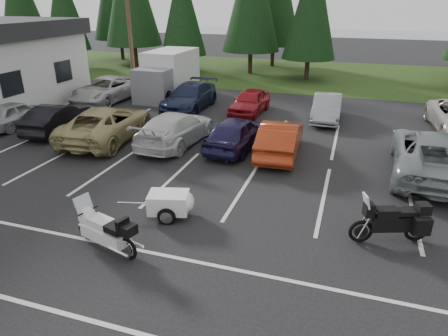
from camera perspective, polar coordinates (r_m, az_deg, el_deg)
ground at (r=13.17m, az=-0.34°, el=-4.25°), size 120.00×120.00×0.00m
grass_strip at (r=35.81m, az=12.14°, el=12.94°), size 80.00×16.00×0.01m
lake_water at (r=66.37m, az=19.03°, el=16.75°), size 70.00×50.00×0.02m
utility_pole at (r=26.88m, az=-13.43°, el=19.68°), size 1.60×0.26×9.00m
box_truck at (r=26.73m, az=-8.44°, el=13.00°), size 2.40×5.60×2.90m
stall_markings at (r=14.90m, az=2.08°, el=-0.86°), size 32.00×16.00×0.01m
conifer_1 at (r=41.27m, az=-21.98°, el=20.71°), size 3.96×3.96×9.22m
conifer_3 at (r=35.47m, az=-6.01°, el=21.78°), size 3.87×3.87×9.02m
conifer_5 at (r=32.91m, az=12.49°, el=21.93°), size 4.14×4.14×9.63m
car_near_0 at (r=22.87m, az=-27.64°, el=6.87°), size 1.79×3.98×1.33m
car_near_1 at (r=21.10m, az=-22.69°, el=6.59°), size 1.85×4.27×1.36m
car_near_2 at (r=19.07m, az=-16.39°, el=6.12°), size 3.10×5.80×1.55m
car_near_3 at (r=17.92m, az=-6.86°, el=5.64°), size 2.35×5.07×1.43m
car_near_4 at (r=17.17m, az=1.78°, el=5.01°), size 2.08×4.34×1.43m
car_near_5 at (r=16.66m, az=8.06°, el=4.23°), size 1.74×4.44×1.44m
car_near_6 at (r=16.39m, az=27.79°, el=1.79°), size 3.14×6.15×1.66m
car_far_0 at (r=26.55m, az=-16.52°, el=10.69°), size 2.73×5.51×1.50m
car_far_1 at (r=23.69m, az=-4.95°, el=10.09°), size 2.10×5.09×1.47m
car_far_2 at (r=22.80m, az=3.72°, el=9.45°), size 1.81×4.05×1.35m
car_far_3 at (r=22.13m, az=14.49°, el=8.33°), size 1.53×4.11×1.34m
touring_motorcycle at (r=10.76m, az=-16.69°, el=-8.01°), size 2.54×1.39×1.34m
cargo_trailer at (r=12.02m, az=-7.88°, el=-5.23°), size 1.89×1.37×0.79m
adventure_motorcycle at (r=11.46m, az=22.76°, el=-6.57°), size 2.54×1.62×1.46m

